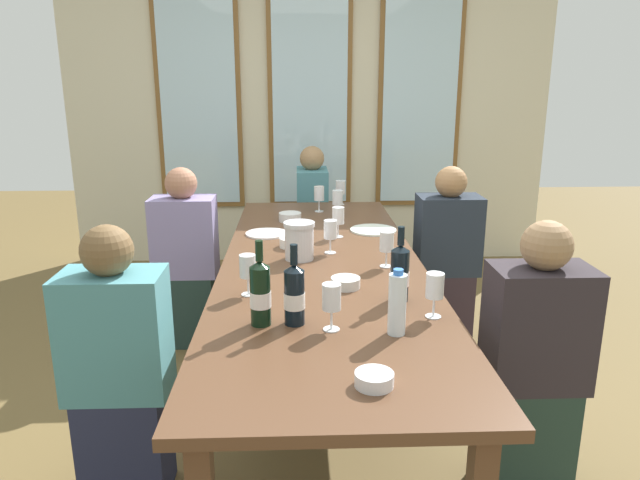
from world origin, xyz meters
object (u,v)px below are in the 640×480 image
Objects in this scene: wine_glass_8 at (435,288)px; wine_bottle_1 at (294,294)px; dining_table at (322,274)px; seated_person_3 at (446,260)px; seated_person_4 at (312,220)px; tasting_bowl_0 at (374,379)px; tasting_bowl_2 at (293,242)px; tasting_bowl_1 at (290,217)px; seated_person_2 at (186,262)px; wine_bottle_0 at (400,273)px; metal_pitcher at (299,241)px; wine_glass_0 at (331,299)px; wine_glass_3 at (340,188)px; water_bottle at (397,304)px; wine_glass_2 at (387,243)px; tasting_bowl_3 at (346,283)px; seated_person_0 at (119,374)px; wine_glass_6 at (319,194)px; wine_glass_4 at (338,199)px; wine_glass_5 at (330,231)px; white_plate_0 at (267,233)px; white_plate_1 at (373,230)px; wine_glass_1 at (338,217)px; seated_person_1 at (534,366)px.

wine_bottle_1 is at bearing -175.45° from wine_glass_8.
seated_person_3 is at bearing 40.40° from dining_table.
seated_person_4 is at bearing 98.95° from wine_glass_8.
tasting_bowl_0 is 0.78× the size of tasting_bowl_2.
seated_person_2 is at bearing -165.71° from tasting_bowl_1.
seated_person_2 is (-1.09, 1.22, -0.33)m from wine_bottle_0.
tasting_bowl_2 is at bearing 99.33° from tasting_bowl_0.
metal_pitcher is at bearing -81.99° from tasting_bowl_2.
seated_person_3 is (0.80, 1.48, -0.33)m from wine_glass_0.
metal_pitcher is 1.33m from wine_glass_3.
water_bottle is (0.37, -1.12, 0.09)m from tasting_bowl_2.
wine_glass_2 is at bearing -85.43° from wine_glass_3.
seated_person_0 is at bearing -159.47° from tasting_bowl_3.
tasting_bowl_3 is 0.11× the size of seated_person_2.
wine_glass_8 is 1.87m from seated_person_2.
water_bottle is 0.22× the size of seated_person_0.
tasting_bowl_1 is at bearing -125.83° from wine_glass_6.
seated_person_4 is (-0.80, 1.11, 0.00)m from seated_person_3.
wine_glass_6 is 0.95m from seated_person_3.
wine_glass_2 reaches higher than tasting_bowl_3.
wine_glass_4 is at bearing -79.89° from seated_person_4.
dining_table is 16.59× the size of wine_glass_0.
wine_glass_2 and wine_glass_5 have the same top height.
seated_person_4 is (0.80, 2.49, 0.00)m from seated_person_0.
seated_person_0 is at bearing -90.00° from seated_person_2.
wine_glass_3 is (0.09, 2.56, 0.10)m from tasting_bowl_0.
white_plate_0 is 0.68m from wine_glass_6.
seated_person_0 reaches higher than dining_table.
wine_bottle_0 reaches higher than tasting_bowl_0.
wine_glass_6 is (-0.30, 0.53, 0.12)m from white_plate_1.
seated_person_2 reaches higher than white_plate_0.
wine_glass_6 is at bearing 65.55° from seated_person_0.
water_bottle is at bearing -85.00° from wine_glass_1.
tasting_bowl_3 is (-0.24, -0.97, 0.02)m from white_plate_1.
wine_bottle_1 is 1.88m from wine_glass_6.
seated_person_4 reaches higher than white_plate_1.
wine_glass_6 is at bearing 101.21° from wine_glass_8.
wine_bottle_0 is 1.29× the size of water_bottle.
tasting_bowl_0 is 0.82× the size of tasting_bowl_1.
wine_glass_0 reaches higher than tasting_bowl_2.
wine_glass_8 is 0.53m from seated_person_1.
wine_glass_5 is (0.05, 0.16, 0.18)m from dining_table.
wine_glass_2 reaches higher than tasting_bowl_1.
wine_glass_4 is at bearing 92.60° from water_bottle.
tasting_bowl_2 is at bearing 116.80° from dining_table.
tasting_bowl_2 is 0.88m from wine_glass_6.
seated_person_1 reaches higher than wine_glass_8.
wine_glass_0 is at bearing -172.59° from seated_person_1.
wine_glass_2 is at bearing 98.09° from wine_glass_8.
wine_glass_8 is at bearing -84.37° from wine_glass_3.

